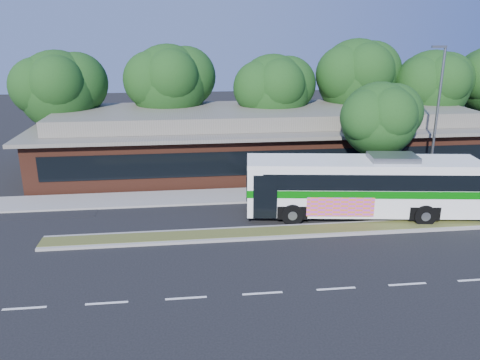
# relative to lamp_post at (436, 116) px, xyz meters

# --- Properties ---
(ground) EXTENTS (120.00, 120.00, 0.00)m
(ground) POSITION_rel_lamp_post_xyz_m (-9.56, -6.00, -4.90)
(ground) COLOR black
(ground) RESTS_ON ground
(median_strip) EXTENTS (26.00, 1.10, 0.15)m
(median_strip) POSITION_rel_lamp_post_xyz_m (-9.56, -5.40, -4.83)
(median_strip) COLOR #424A1F
(median_strip) RESTS_ON ground
(sidewalk) EXTENTS (44.00, 2.60, 0.12)m
(sidewalk) POSITION_rel_lamp_post_xyz_m (-9.56, 0.40, -4.84)
(sidewalk) COLOR gray
(sidewalk) RESTS_ON ground
(parking_lot) EXTENTS (14.00, 12.00, 0.01)m
(parking_lot) POSITION_rel_lamp_post_xyz_m (-27.56, 4.00, -4.90)
(parking_lot) COLOR black
(parking_lot) RESTS_ON ground
(plaza_building) EXTENTS (33.20, 11.20, 4.45)m
(plaza_building) POSITION_rel_lamp_post_xyz_m (-9.56, 6.99, -2.77)
(plaza_building) COLOR #53271A
(plaza_building) RESTS_ON ground
(lamp_post) EXTENTS (0.93, 0.18, 9.07)m
(lamp_post) POSITION_rel_lamp_post_xyz_m (0.00, 0.00, 0.00)
(lamp_post) COLOR slate
(lamp_post) RESTS_ON ground
(tree_bg_a) EXTENTS (6.47, 5.80, 8.63)m
(tree_bg_a) POSITION_rel_lamp_post_xyz_m (-24.15, 9.14, 0.97)
(tree_bg_a) COLOR black
(tree_bg_a) RESTS_ON ground
(tree_bg_b) EXTENTS (6.69, 6.00, 9.00)m
(tree_bg_b) POSITION_rel_lamp_post_xyz_m (-16.13, 10.14, 1.24)
(tree_bg_b) COLOR black
(tree_bg_b) RESTS_ON ground
(tree_bg_c) EXTENTS (6.24, 5.60, 8.26)m
(tree_bg_c) POSITION_rel_lamp_post_xyz_m (-8.16, 9.13, 0.69)
(tree_bg_c) COLOR black
(tree_bg_c) RESTS_ON ground
(tree_bg_d) EXTENTS (6.91, 6.20, 9.37)m
(tree_bg_d) POSITION_rel_lamp_post_xyz_m (-1.12, 10.15, 1.52)
(tree_bg_d) COLOR black
(tree_bg_d) RESTS_ON ground
(tree_bg_e) EXTENTS (6.47, 5.80, 8.50)m
(tree_bg_e) POSITION_rel_lamp_post_xyz_m (4.85, 9.14, 0.84)
(tree_bg_e) COLOR black
(tree_bg_e) RESTS_ON ground
(transit_bus) EXTENTS (12.84, 4.38, 3.54)m
(transit_bus) POSITION_rel_lamp_post_xyz_m (-5.82, -3.61, -2.93)
(transit_bus) COLOR white
(transit_bus) RESTS_ON ground
(sedan) EXTENTS (4.46, 2.32, 1.23)m
(sedan) POSITION_rel_lamp_post_xyz_m (-18.56, 3.87, -4.29)
(sedan) COLOR #ABAEB2
(sedan) RESTS_ON ground
(sidewalk_tree) EXTENTS (5.12, 4.59, 7.00)m
(sidewalk_tree) POSITION_rel_lamp_post_xyz_m (-3.23, 0.31, -0.10)
(sidewalk_tree) COLOR black
(sidewalk_tree) RESTS_ON ground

